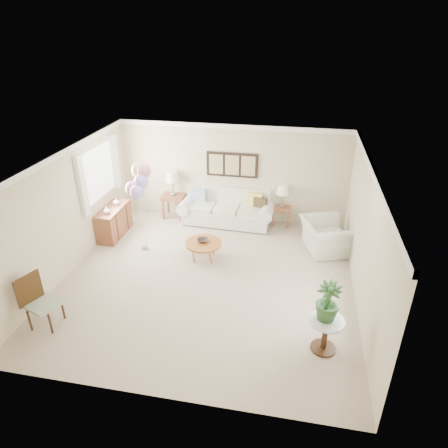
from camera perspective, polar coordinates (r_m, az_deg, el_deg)
name	(u,v)px	position (r m, az deg, el deg)	size (l,w,h in m)	color
ground_plane	(207,280)	(8.52, -2.37, -7.98)	(6.00, 6.00, 0.00)	#BAA78E
room_shell	(202,208)	(7.80, -3.23, 2.31)	(6.04, 6.04, 2.60)	#BCB494
wall_art_triptych	(232,165)	(10.42, 1.18, 8.44)	(1.35, 0.06, 0.65)	black
sofa	(227,210)	(10.68, 0.49, 2.08)	(2.54, 1.03, 0.93)	silver
end_table_left	(174,198)	(10.99, -7.22, 3.66)	(0.60, 0.55, 0.66)	brown
end_table_right	(281,209)	(10.62, 8.20, 2.08)	(0.49, 0.44, 0.53)	brown
lamp_left	(172,177)	(10.77, -7.41, 6.63)	(0.37, 0.37, 0.66)	gray
lamp_right	(283,190)	(10.40, 8.40, 4.76)	(0.34, 0.34, 0.59)	gray
coffee_table	(204,244)	(9.04, -2.93, -2.84)	(0.83, 0.83, 0.42)	#935E23
decor_bowl	(203,240)	(9.04, -3.08, -2.35)	(0.25, 0.25, 0.06)	black
armchair	(325,236)	(9.67, 14.21, -1.71)	(1.13, 0.98, 0.73)	silver
side_table	(326,327)	(6.87, 14.37, -14.12)	(0.57, 0.57, 0.62)	silver
potted_plant	(328,301)	(6.59, 14.59, -10.64)	(0.38, 0.38, 0.69)	#28521F
accent_chair	(39,300)	(7.81, -24.92, -9.80)	(0.65, 0.65, 1.02)	#90A087
credenza	(114,222)	(10.41, -15.46, 0.34)	(0.46, 1.20, 0.74)	brown
vase_white	(107,210)	(9.97, -16.40, 1.90)	(0.17, 0.17, 0.18)	#B1B0CA
vase_sage	(116,201)	(10.39, -15.15, 3.13)	(0.17, 0.17, 0.17)	silver
balloon_cluster	(139,181)	(9.01, -12.10, 5.98)	(0.57, 0.62, 2.13)	gray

